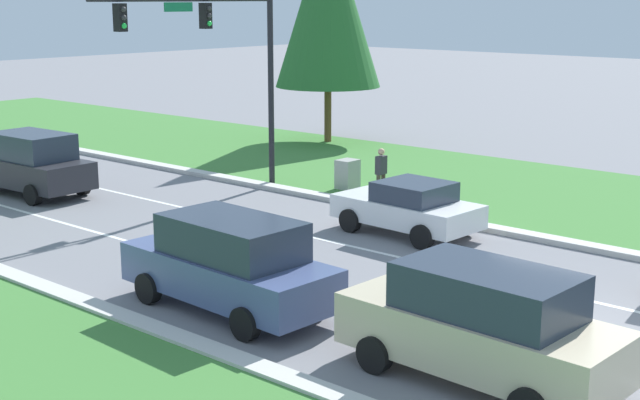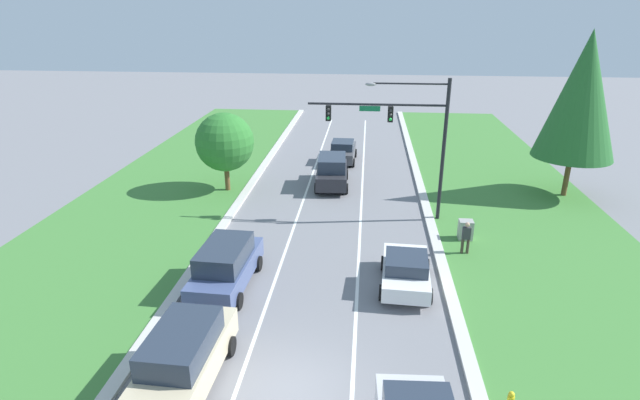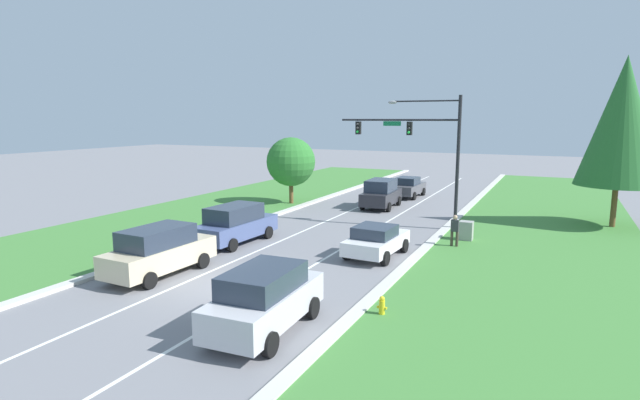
{
  "view_description": "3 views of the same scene",
  "coord_description": "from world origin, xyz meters",
  "px_view_note": "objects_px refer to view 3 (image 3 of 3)",
  "views": [
    {
      "loc": [
        -16.03,
        -7.23,
        6.47
      ],
      "look_at": [
        1.28,
        7.76,
        1.26
      ],
      "focal_mm": 50.0,
      "sensor_mm": 36.0,
      "label": 1
    },
    {
      "loc": [
        1.97,
        -12.15,
        11.12
      ],
      "look_at": [
        -0.34,
        12.05,
        1.76
      ],
      "focal_mm": 28.0,
      "sensor_mm": 36.0,
      "label": 2
    },
    {
      "loc": [
        11.43,
        -15.25,
        6.53
      ],
      "look_at": [
        -0.9,
        10.32,
        1.85
      ],
      "focal_mm": 28.0,
      "sensor_mm": 36.0,
      "label": 3
    }
  ],
  "objects_px": {
    "white_sedan": "(376,240)",
    "fire_hydrant": "(382,306)",
    "utility_cabinet": "(466,231)",
    "champagne_suv": "(159,251)",
    "silver_suv": "(265,299)",
    "pedestrian": "(455,230)",
    "charcoal_suv": "(381,193)",
    "slate_blue_suv": "(236,224)",
    "conifer_near_right_tree": "(622,121)",
    "graphite_sedan": "(408,187)",
    "oak_near_left_tree": "(291,162)",
    "traffic_signal_mast": "(423,141)"
  },
  "relations": [
    {
      "from": "white_sedan",
      "to": "pedestrian",
      "type": "relative_size",
      "value": 2.49
    },
    {
      "from": "silver_suv",
      "to": "pedestrian",
      "type": "distance_m",
      "value": 13.21
    },
    {
      "from": "traffic_signal_mast",
      "to": "oak_near_left_tree",
      "type": "relative_size",
      "value": 1.53
    },
    {
      "from": "graphite_sedan",
      "to": "conifer_near_right_tree",
      "type": "xyz_separation_m",
      "value": [
        14.34,
        -6.27,
        5.48
      ]
    },
    {
      "from": "white_sedan",
      "to": "fire_hydrant",
      "type": "height_order",
      "value": "white_sedan"
    },
    {
      "from": "charcoal_suv",
      "to": "pedestrian",
      "type": "distance_m",
      "value": 11.68
    },
    {
      "from": "champagne_suv",
      "to": "conifer_near_right_tree",
      "type": "xyz_separation_m",
      "value": [
        17.94,
        18.72,
        5.28
      ]
    },
    {
      "from": "white_sedan",
      "to": "slate_blue_suv",
      "type": "height_order",
      "value": "slate_blue_suv"
    },
    {
      "from": "utility_cabinet",
      "to": "silver_suv",
      "type": "bearing_deg",
      "value": -104.05
    },
    {
      "from": "silver_suv",
      "to": "champagne_suv",
      "type": "bearing_deg",
      "value": 154.86
    },
    {
      "from": "champagne_suv",
      "to": "pedestrian",
      "type": "xyz_separation_m",
      "value": [
        10.29,
        9.92,
        -0.11
      ]
    },
    {
      "from": "traffic_signal_mast",
      "to": "conifer_near_right_tree",
      "type": "bearing_deg",
      "value": 23.59
    },
    {
      "from": "charcoal_suv",
      "to": "slate_blue_suv",
      "type": "relative_size",
      "value": 0.92
    },
    {
      "from": "white_sedan",
      "to": "charcoal_suv",
      "type": "relative_size",
      "value": 0.89
    },
    {
      "from": "oak_near_left_tree",
      "to": "charcoal_suv",
      "type": "bearing_deg",
      "value": 12.97
    },
    {
      "from": "slate_blue_suv",
      "to": "oak_near_left_tree",
      "type": "bearing_deg",
      "value": 107.63
    },
    {
      "from": "conifer_near_right_tree",
      "to": "oak_near_left_tree",
      "type": "bearing_deg",
      "value": -177.18
    },
    {
      "from": "graphite_sedan",
      "to": "slate_blue_suv",
      "type": "xyz_separation_m",
      "value": [
        -3.91,
        -19.09,
        0.19
      ]
    },
    {
      "from": "silver_suv",
      "to": "slate_blue_suv",
      "type": "bearing_deg",
      "value": 126.93
    },
    {
      "from": "conifer_near_right_tree",
      "to": "champagne_suv",
      "type": "bearing_deg",
      "value": -133.79
    },
    {
      "from": "white_sedan",
      "to": "slate_blue_suv",
      "type": "relative_size",
      "value": 0.82
    },
    {
      "from": "utility_cabinet",
      "to": "champagne_suv",
      "type": "bearing_deg",
      "value": -132.45
    },
    {
      "from": "graphite_sedan",
      "to": "pedestrian",
      "type": "relative_size",
      "value": 2.6
    },
    {
      "from": "pedestrian",
      "to": "fire_hydrant",
      "type": "xyz_separation_m",
      "value": [
        -0.43,
        -10.12,
        -0.59
      ]
    },
    {
      "from": "champagne_suv",
      "to": "utility_cabinet",
      "type": "height_order",
      "value": "champagne_suv"
    },
    {
      "from": "graphite_sedan",
      "to": "fire_hydrant",
      "type": "bearing_deg",
      "value": -74.4
    },
    {
      "from": "graphite_sedan",
      "to": "utility_cabinet",
      "type": "xyz_separation_m",
      "value": [
        6.98,
        -13.42,
        -0.3
      ]
    },
    {
      "from": "fire_hydrant",
      "to": "silver_suv",
      "type": "bearing_deg",
      "value": -137.35
    },
    {
      "from": "utility_cabinet",
      "to": "oak_near_left_tree",
      "type": "height_order",
      "value": "oak_near_left_tree"
    },
    {
      "from": "silver_suv",
      "to": "pedestrian",
      "type": "height_order",
      "value": "silver_suv"
    },
    {
      "from": "traffic_signal_mast",
      "to": "champagne_suv",
      "type": "xyz_separation_m",
      "value": [
        -7.42,
        -14.12,
        -4.16
      ]
    },
    {
      "from": "silver_suv",
      "to": "fire_hydrant",
      "type": "xyz_separation_m",
      "value": [
        2.89,
        2.66,
        -0.7
      ]
    },
    {
      "from": "white_sedan",
      "to": "champagne_suv",
      "type": "height_order",
      "value": "champagne_suv"
    },
    {
      "from": "charcoal_suv",
      "to": "utility_cabinet",
      "type": "distance_m",
      "value": 10.64
    },
    {
      "from": "traffic_signal_mast",
      "to": "charcoal_suv",
      "type": "distance_m",
      "value": 7.8
    },
    {
      "from": "graphite_sedan",
      "to": "oak_near_left_tree",
      "type": "xyz_separation_m",
      "value": [
        -7.09,
        -7.33,
        2.41
      ]
    },
    {
      "from": "charcoal_suv",
      "to": "fire_hydrant",
      "type": "xyz_separation_m",
      "value": [
        6.67,
        -19.4,
        -0.72
      ]
    },
    {
      "from": "fire_hydrant",
      "to": "conifer_near_right_tree",
      "type": "xyz_separation_m",
      "value": [
        8.08,
        18.92,
        5.98
      ]
    },
    {
      "from": "champagne_suv",
      "to": "oak_near_left_tree",
      "type": "xyz_separation_m",
      "value": [
        -3.49,
        17.66,
        2.2
      ]
    },
    {
      "from": "traffic_signal_mast",
      "to": "conifer_near_right_tree",
      "type": "xyz_separation_m",
      "value": [
        10.52,
        4.59,
        1.12
      ]
    },
    {
      "from": "slate_blue_suv",
      "to": "conifer_near_right_tree",
      "type": "relative_size",
      "value": 0.51
    },
    {
      "from": "white_sedan",
      "to": "traffic_signal_mast",
      "type": "bearing_deg",
      "value": 91.51
    },
    {
      "from": "white_sedan",
      "to": "silver_suv",
      "type": "xyz_separation_m",
      "value": [
        -0.27,
        -9.52,
        0.27
      ]
    },
    {
      "from": "white_sedan",
      "to": "champagne_suv",
      "type": "bearing_deg",
      "value": -134.46
    },
    {
      "from": "traffic_signal_mast",
      "to": "oak_near_left_tree",
      "type": "xyz_separation_m",
      "value": [
        -10.91,
        3.54,
        -1.95
      ]
    },
    {
      "from": "graphite_sedan",
      "to": "charcoal_suv",
      "type": "bearing_deg",
      "value": -92.43
    },
    {
      "from": "charcoal_suv",
      "to": "conifer_near_right_tree",
      "type": "relative_size",
      "value": 0.47
    },
    {
      "from": "white_sedan",
      "to": "graphite_sedan",
      "type": "bearing_deg",
      "value": 104.15
    },
    {
      "from": "champagne_suv",
      "to": "conifer_near_right_tree",
      "type": "height_order",
      "value": "conifer_near_right_tree"
    },
    {
      "from": "white_sedan",
      "to": "pedestrian",
      "type": "height_order",
      "value": "pedestrian"
    }
  ]
}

